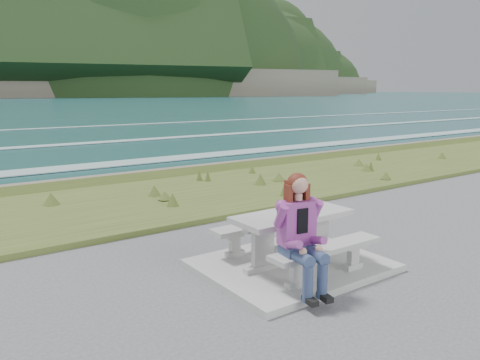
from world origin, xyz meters
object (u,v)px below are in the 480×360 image
(picnic_table, at_px, (292,224))
(seated_woman, at_px, (303,250))
(bench_landward, at_px, (326,253))
(bench_seaward, at_px, (263,228))

(picnic_table, distance_m, seated_woman, 1.01)
(bench_landward, xyz_separation_m, bench_seaward, (0.00, 1.40, 0.00))
(bench_landward, height_order, seated_woman, seated_woman)
(picnic_table, distance_m, bench_landward, 0.74)
(bench_landward, bearing_deg, seated_woman, -165.93)
(picnic_table, height_order, seated_woman, seated_woman)
(picnic_table, xyz_separation_m, bench_landward, (0.00, -0.70, -0.23))
(picnic_table, xyz_separation_m, bench_seaward, (0.00, 0.70, -0.23))
(picnic_table, xyz_separation_m, seated_woman, (-0.56, -0.84, -0.03))
(bench_landward, xyz_separation_m, seated_woman, (-0.56, -0.14, 0.20))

